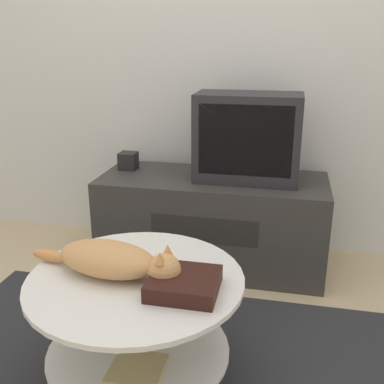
{
  "coord_description": "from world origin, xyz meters",
  "views": [
    {
      "loc": [
        0.43,
        -1.3,
        1.23
      ],
      "look_at": [
        0.04,
        0.49,
        0.59
      ],
      "focal_mm": 42.0,
      "sensor_mm": 36.0,
      "label": 1
    }
  ],
  "objects": [
    {
      "name": "tv_stand",
      "position": [
        0.05,
        0.99,
        0.25
      ],
      "size": [
        1.23,
        0.5,
        0.51
      ],
      "color": "#33302D",
      "rests_on": "ground_plane"
    },
    {
      "name": "speaker",
      "position": [
        -0.45,
        1.06,
        0.56
      ],
      "size": [
        0.1,
        0.1,
        0.1
      ],
      "color": "black",
      "rests_on": "tv_stand"
    },
    {
      "name": "ground_plane",
      "position": [
        0.0,
        0.0,
        0.0
      ],
      "size": [
        12.0,
        12.0,
        0.0
      ],
      "primitive_type": "plane",
      "color": "tan"
    },
    {
      "name": "rug",
      "position": [
        0.0,
        0.0,
        0.01
      ],
      "size": [
        1.95,
        1.25,
        0.02
      ],
      "color": "#28282B",
      "rests_on": "ground_plane"
    },
    {
      "name": "tv",
      "position": [
        0.23,
        1.0,
        0.74
      ],
      "size": [
        0.54,
        0.28,
        0.45
      ],
      "color": "#232326",
      "rests_on": "tv_stand"
    },
    {
      "name": "dvd_box",
      "position": [
        0.14,
        -0.07,
        0.48
      ],
      "size": [
        0.22,
        0.2,
        0.05
      ],
      "color": "black",
      "rests_on": "coffee_table"
    },
    {
      "name": "cat",
      "position": [
        -0.11,
        -0.02,
        0.51
      ],
      "size": [
        0.58,
        0.23,
        0.13
      ],
      "rotation": [
        0.0,
        0.0,
        -0.15
      ],
      "color": "tan",
      "rests_on": "coffee_table"
    },
    {
      "name": "coffee_table",
      "position": [
        -0.04,
        -0.02,
        0.3
      ],
      "size": [
        0.75,
        0.75,
        0.43
      ],
      "color": "#B2B2B7",
      "rests_on": "rug"
    },
    {
      "name": "wall_back",
      "position": [
        0.0,
        1.33,
        1.3
      ],
      "size": [
        8.0,
        0.05,
        2.6
      ],
      "color": "silver",
      "rests_on": "ground_plane"
    }
  ]
}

